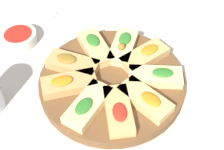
{
  "coord_description": "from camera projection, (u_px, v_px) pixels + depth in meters",
  "views": [
    {
      "loc": [
        0.41,
        0.12,
        0.51
      ],
      "look_at": [
        0.0,
        0.0,
        0.03
      ],
      "focal_mm": 50.0,
      "sensor_mm": 36.0,
      "label": 1
    }
  ],
  "objects": [
    {
      "name": "ground_plane",
      "position": [
        112.0,
        85.0,
        0.66
      ],
      "size": [
        3.0,
        3.0,
        0.0
      ],
      "primitive_type": "plane",
      "color": "beige"
    },
    {
      "name": "focaccia_slice_6",
      "position": [
        88.0,
        105.0,
        0.58
      ],
      "size": [
        0.12,
        0.07,
        0.03
      ],
      "color": "#E5C689",
      "rests_on": "serving_board"
    },
    {
      "name": "focaccia_slice_0",
      "position": [
        156.0,
        76.0,
        0.63
      ],
      "size": [
        0.07,
        0.12,
        0.03
      ],
      "color": "#E5C689",
      "rests_on": "serving_board"
    },
    {
      "name": "serving_board",
      "position": [
        112.0,
        82.0,
        0.65
      ],
      "size": [
        0.3,
        0.3,
        0.02
      ],
      "primitive_type": "cylinder",
      "color": "brown",
      "rests_on": "ground_plane"
    },
    {
      "name": "focaccia_slice_8",
      "position": [
        145.0,
        99.0,
        0.59
      ],
      "size": [
        0.09,
        0.12,
        0.03
      ],
      "color": "#DBB775",
      "rests_on": "serving_board"
    },
    {
      "name": "focaccia_slice_7",
      "position": [
        118.0,
        110.0,
        0.58
      ],
      "size": [
        0.12,
        0.09,
        0.03
      ],
      "color": "tan",
      "rests_on": "serving_board"
    },
    {
      "name": "focaccia_slice_4",
      "position": [
        72.0,
        64.0,
        0.66
      ],
      "size": [
        0.05,
        0.11,
        0.03
      ],
      "color": "tan",
      "rests_on": "serving_board"
    },
    {
      "name": "focaccia_slice_5",
      "position": [
        69.0,
        83.0,
        0.62
      ],
      "size": [
        0.1,
        0.12,
        0.03
      ],
      "color": "tan",
      "rests_on": "serving_board"
    },
    {
      "name": "focaccia_slice_2",
      "position": [
        123.0,
        46.0,
        0.69
      ],
      "size": [
        0.11,
        0.05,
        0.03
      ],
      "color": "#E5C689",
      "rests_on": "serving_board"
    },
    {
      "name": "focaccia_slice_3",
      "position": [
        95.0,
        47.0,
        0.69
      ],
      "size": [
        0.11,
        0.11,
        0.03
      ],
      "color": "#DBB775",
      "rests_on": "serving_board"
    },
    {
      "name": "focaccia_slice_1",
      "position": [
        145.0,
        56.0,
        0.67
      ],
      "size": [
        0.12,
        0.1,
        0.03
      ],
      "color": "tan",
      "rests_on": "serving_board"
    },
    {
      "name": "dipping_bowl",
      "position": [
        19.0,
        37.0,
        0.74
      ],
      "size": [
        0.08,
        0.08,
        0.03
      ],
      "color": "silver",
      "rests_on": "ground_plane"
    }
  ]
}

